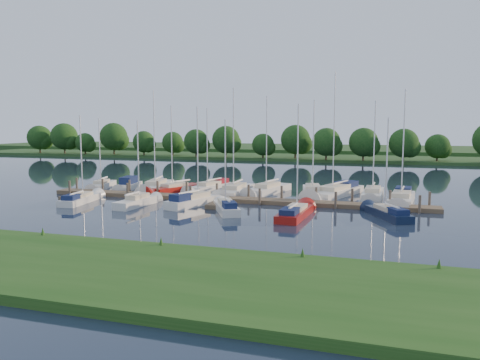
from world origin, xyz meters
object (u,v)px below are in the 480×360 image
(motorboat, at_px, (128,186))
(sailboat_s_2, at_px, (195,202))
(dock, at_px, (226,200))
(sailboat_n_5, at_px, (234,193))
(sailboat_n_0, at_px, (102,186))

(motorboat, relative_size, sailboat_s_2, 0.60)
(dock, height_order, sailboat_s_2, sailboat_s_2)
(motorboat, height_order, sailboat_n_5, sailboat_n_5)
(dock, distance_m, motorboat, 15.38)
(dock, height_order, sailboat_n_0, sailboat_n_0)
(sailboat_n_5, distance_m, sailboat_s_2, 7.73)
(sailboat_n_0, relative_size, motorboat, 1.49)
(sailboat_n_0, height_order, motorboat, sailboat_n_0)
(motorboat, xyz_separation_m, sailboat_n_5, (13.62, -0.67, -0.10))
(sailboat_n_5, bearing_deg, dock, 98.40)
(sailboat_n_0, distance_m, sailboat_n_5, 17.15)
(sailboat_s_2, bearing_deg, sailboat_n_0, 170.74)
(sailboat_n_5, bearing_deg, sailboat_n_0, -1.84)
(sailboat_n_0, xyz_separation_m, sailboat_n_5, (17.15, -0.45, 0.01))
(motorboat, height_order, sailboat_s_2, sailboat_s_2)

